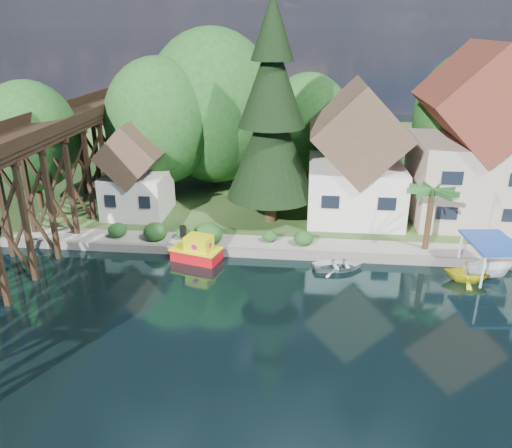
{
  "coord_description": "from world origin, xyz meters",
  "views": [
    {
      "loc": [
        2.96,
        -24.01,
        15.52
      ],
      "look_at": [
        -0.14,
        6.0,
        3.37
      ],
      "focal_mm": 35.0,
      "sensor_mm": 36.0,
      "label": 1
    }
  ],
  "objects_px": {
    "shed": "(136,176)",
    "boat_yellow": "(467,271)",
    "boat_canopy": "(488,262)",
    "tugboat": "(197,250)",
    "house_left": "(356,161)",
    "house_center": "(472,147)",
    "trestle_bridge": "(13,191)",
    "conifer": "(272,118)",
    "boat_white_a": "(339,264)",
    "palm_tree": "(432,193)"
  },
  "relations": [
    {
      "from": "tugboat",
      "to": "boat_white_a",
      "type": "distance_m",
      "value": 9.87
    },
    {
      "from": "shed",
      "to": "palm_tree",
      "type": "bearing_deg",
      "value": -12.36
    },
    {
      "from": "palm_tree",
      "to": "boat_yellow",
      "type": "xyz_separation_m",
      "value": [
        1.87,
        -3.7,
        -3.97
      ]
    },
    {
      "from": "tugboat",
      "to": "boat_canopy",
      "type": "distance_m",
      "value": 19.4
    },
    {
      "from": "house_left",
      "to": "shed",
      "type": "height_order",
      "value": "house_left"
    },
    {
      "from": "conifer",
      "to": "boat_yellow",
      "type": "distance_m",
      "value": 17.6
    },
    {
      "from": "house_left",
      "to": "palm_tree",
      "type": "xyz_separation_m",
      "value": [
        4.67,
        -6.47,
        -0.43
      ]
    },
    {
      "from": "trestle_bridge",
      "to": "boat_yellow",
      "type": "distance_m",
      "value": 29.9
    },
    {
      "from": "shed",
      "to": "house_center",
      "type": "bearing_deg",
      "value": 4.24
    },
    {
      "from": "tugboat",
      "to": "trestle_bridge",
      "type": "bearing_deg",
      "value": -170.44
    },
    {
      "from": "boat_canopy",
      "to": "boat_yellow",
      "type": "distance_m",
      "value": 1.6
    },
    {
      "from": "house_center",
      "to": "palm_tree",
      "type": "xyz_separation_m",
      "value": [
        -4.33,
        -6.97,
        -1.7
      ]
    },
    {
      "from": "house_left",
      "to": "house_center",
      "type": "bearing_deg",
      "value": 3.18
    },
    {
      "from": "palm_tree",
      "to": "shed",
      "type": "bearing_deg",
      "value": 167.64
    },
    {
      "from": "house_left",
      "to": "boat_yellow",
      "type": "bearing_deg",
      "value": -57.26
    },
    {
      "from": "palm_tree",
      "to": "house_left",
      "type": "bearing_deg",
      "value": 125.83
    },
    {
      "from": "house_center",
      "to": "boat_canopy",
      "type": "distance_m",
      "value": 11.41
    },
    {
      "from": "tugboat",
      "to": "boat_white_a",
      "type": "bearing_deg",
      "value": -2.1
    },
    {
      "from": "conifer",
      "to": "tugboat",
      "type": "relative_size",
      "value": 4.58
    },
    {
      "from": "shed",
      "to": "boat_canopy",
      "type": "height_order",
      "value": "shed"
    },
    {
      "from": "conifer",
      "to": "boat_canopy",
      "type": "xyz_separation_m",
      "value": [
        14.74,
        -7.58,
        -7.7
      ]
    },
    {
      "from": "shed",
      "to": "conifer",
      "type": "bearing_deg",
      "value": -2.43
    },
    {
      "from": "palm_tree",
      "to": "boat_yellow",
      "type": "relative_size",
      "value": 1.71
    },
    {
      "from": "house_left",
      "to": "tugboat",
      "type": "bearing_deg",
      "value": -142.14
    },
    {
      "from": "house_center",
      "to": "boat_canopy",
      "type": "relative_size",
      "value": 3.19
    },
    {
      "from": "conifer",
      "to": "boat_canopy",
      "type": "height_order",
      "value": "conifer"
    },
    {
      "from": "house_left",
      "to": "house_center",
      "type": "relative_size",
      "value": 0.79
    },
    {
      "from": "house_left",
      "to": "boat_yellow",
      "type": "distance_m",
      "value": 12.86
    },
    {
      "from": "conifer",
      "to": "boat_canopy",
      "type": "bearing_deg",
      "value": -27.22
    },
    {
      "from": "shed",
      "to": "boat_white_a",
      "type": "relative_size",
      "value": 2.23
    },
    {
      "from": "house_left",
      "to": "boat_canopy",
      "type": "bearing_deg",
      "value": -50.19
    },
    {
      "from": "boat_yellow",
      "to": "boat_canopy",
      "type": "bearing_deg",
      "value": -54.76
    },
    {
      "from": "palm_tree",
      "to": "boat_white_a",
      "type": "xyz_separation_m",
      "value": [
        -6.23,
        -2.77,
        -4.35
      ]
    },
    {
      "from": "palm_tree",
      "to": "boat_canopy",
      "type": "bearing_deg",
      "value": -43.16
    },
    {
      "from": "conifer",
      "to": "tugboat",
      "type": "height_order",
      "value": "conifer"
    },
    {
      "from": "house_left",
      "to": "conifer",
      "type": "bearing_deg",
      "value": -163.74
    },
    {
      "from": "shed",
      "to": "boat_yellow",
      "type": "relative_size",
      "value": 2.78
    },
    {
      "from": "trestle_bridge",
      "to": "boat_canopy",
      "type": "distance_m",
      "value": 31.28
    },
    {
      "from": "trestle_bridge",
      "to": "house_left",
      "type": "bearing_deg",
      "value": 25.21
    },
    {
      "from": "house_left",
      "to": "palm_tree",
      "type": "bearing_deg",
      "value": -54.17
    },
    {
      "from": "tugboat",
      "to": "boat_canopy",
      "type": "xyz_separation_m",
      "value": [
        19.39,
        -0.68,
        0.39
      ]
    },
    {
      "from": "boat_white_a",
      "to": "boat_canopy",
      "type": "height_order",
      "value": "boat_canopy"
    },
    {
      "from": "palm_tree",
      "to": "boat_yellow",
      "type": "height_order",
      "value": "palm_tree"
    },
    {
      "from": "house_center",
      "to": "palm_tree",
      "type": "distance_m",
      "value": 8.38
    },
    {
      "from": "boat_canopy",
      "to": "tugboat",
      "type": "bearing_deg",
      "value": 177.98
    },
    {
      "from": "shed",
      "to": "boat_yellow",
      "type": "bearing_deg",
      "value": -19.45
    },
    {
      "from": "house_left",
      "to": "boat_yellow",
      "type": "xyz_separation_m",
      "value": [
        6.54,
        -10.17,
        -4.4
      ]
    },
    {
      "from": "conifer",
      "to": "boat_white_a",
      "type": "height_order",
      "value": "conifer"
    },
    {
      "from": "palm_tree",
      "to": "tugboat",
      "type": "bearing_deg",
      "value": -171.49
    },
    {
      "from": "house_center",
      "to": "tugboat",
      "type": "bearing_deg",
      "value": -155.33
    }
  ]
}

